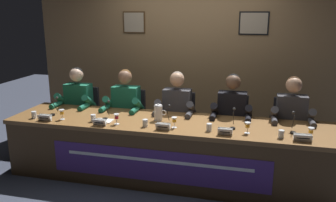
{
  "coord_description": "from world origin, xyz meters",
  "views": [
    {
      "loc": [
        0.94,
        -3.82,
        1.99
      ],
      "look_at": [
        0.0,
        0.0,
        0.97
      ],
      "focal_mm": 36.89,
      "sensor_mm": 36.0,
      "label": 1
    }
  ],
  "objects_px": {
    "water_cup_far_left": "(34,115)",
    "water_cup_right": "(209,128)",
    "chair_center": "(179,127)",
    "panelist_left": "(124,108)",
    "juice_glass_right": "(248,126)",
    "water_cup_far_right": "(281,135)",
    "chair_far_left": "(84,119)",
    "water_pitcher_central": "(158,113)",
    "nameplate_far_left": "(45,118)",
    "water_cup_left": "(93,118)",
    "panelist_right": "(231,115)",
    "juice_glass_far_left": "(62,113)",
    "panelist_far_left": "(76,105)",
    "microphone_left": "(106,113)",
    "chair_far_right": "(288,135)",
    "panelist_far_right": "(291,119)",
    "juice_glass_far_right": "(311,131)",
    "juice_glass_left": "(117,117)",
    "microphone_far_right": "(293,126)",
    "conference_table": "(166,141)",
    "nameplate_left": "(99,122)",
    "water_cup_center": "(145,123)",
    "nameplate_center": "(163,127)",
    "document_stack_left": "(104,121)",
    "nameplate_far_right": "(303,138)",
    "juice_glass_center": "(174,120)",
    "microphone_center": "(167,118)",
    "chair_right": "(231,131)",
    "chair_left": "(130,123)",
    "nameplate_right": "(225,132)"
  },
  "relations": [
    {
      "from": "water_cup_left",
      "to": "panelist_far_left",
      "type": "bearing_deg",
      "value": 131.7
    },
    {
      "from": "nameplate_left",
      "to": "water_cup_center",
      "type": "height_order",
      "value": "water_cup_center"
    },
    {
      "from": "water_pitcher_central",
      "to": "chair_left",
      "type": "bearing_deg",
      "value": 134.28
    },
    {
      "from": "water_cup_left",
      "to": "water_cup_far_right",
      "type": "height_order",
      "value": "same"
    },
    {
      "from": "panelist_left",
      "to": "water_cup_far_right",
      "type": "height_order",
      "value": "panelist_left"
    },
    {
      "from": "conference_table",
      "to": "juice_glass_far_left",
      "type": "distance_m",
      "value": 1.31
    },
    {
      "from": "nameplate_center",
      "to": "document_stack_left",
      "type": "height_order",
      "value": "nameplate_center"
    },
    {
      "from": "chair_far_left",
      "to": "nameplate_right",
      "type": "height_order",
      "value": "chair_far_left"
    },
    {
      "from": "juice_glass_far_left",
      "to": "microphone_center",
      "type": "relative_size",
      "value": 0.57
    },
    {
      "from": "juice_glass_right",
      "to": "water_cup_far_right",
      "type": "bearing_deg",
      "value": -10.35
    },
    {
      "from": "conference_table",
      "to": "panelist_far_left",
      "type": "xyz_separation_m",
      "value": [
        -1.44,
        0.54,
        0.21
      ]
    },
    {
      "from": "panelist_right",
      "to": "nameplate_far_left",
      "type": "bearing_deg",
      "value": -160.51
    },
    {
      "from": "nameplate_right",
      "to": "nameplate_far_right",
      "type": "distance_m",
      "value": 0.78
    },
    {
      "from": "juice_glass_far_right",
      "to": "water_cup_far_left",
      "type": "bearing_deg",
      "value": -179.22
    },
    {
      "from": "conference_table",
      "to": "panelist_far_right",
      "type": "bearing_deg",
      "value": 20.67
    },
    {
      "from": "juice_glass_center",
      "to": "panelist_far_left",
      "type": "bearing_deg",
      "value": 157.82
    },
    {
      "from": "juice_glass_center",
      "to": "document_stack_left",
      "type": "relative_size",
      "value": 0.59
    },
    {
      "from": "conference_table",
      "to": "water_cup_right",
      "type": "height_order",
      "value": "water_cup_right"
    },
    {
      "from": "nameplate_far_left",
      "to": "chair_center",
      "type": "distance_m",
      "value": 1.76
    },
    {
      "from": "water_cup_far_left",
      "to": "nameplate_far_right",
      "type": "relative_size",
      "value": 0.48
    },
    {
      "from": "water_cup_left",
      "to": "panelist_right",
      "type": "bearing_deg",
      "value": 22.22
    },
    {
      "from": "water_cup_far_left",
      "to": "water_cup_right",
      "type": "height_order",
      "value": "same"
    },
    {
      "from": "juice_glass_far_right",
      "to": "chair_right",
      "type": "bearing_deg",
      "value": 134.59
    },
    {
      "from": "chair_center",
      "to": "water_pitcher_central",
      "type": "distance_m",
      "value": 0.73
    },
    {
      "from": "chair_far_right",
      "to": "juice_glass_far_right",
      "type": "relative_size",
      "value": 7.36
    },
    {
      "from": "chair_far_left",
      "to": "nameplate_center",
      "type": "relative_size",
      "value": 5.66
    },
    {
      "from": "juice_glass_far_left",
      "to": "chair_center",
      "type": "bearing_deg",
      "value": 34.35
    },
    {
      "from": "microphone_center",
      "to": "chair_right",
      "type": "height_order",
      "value": "microphone_center"
    },
    {
      "from": "conference_table",
      "to": "nameplate_left",
      "type": "bearing_deg",
      "value": -162.2
    },
    {
      "from": "juice_glass_center",
      "to": "juice_glass_far_left",
      "type": "bearing_deg",
      "value": -178.9
    },
    {
      "from": "microphone_center",
      "to": "panelist_far_right",
      "type": "xyz_separation_m",
      "value": [
        1.42,
        0.53,
        -0.07
      ]
    },
    {
      "from": "panelist_right",
      "to": "water_pitcher_central",
      "type": "bearing_deg",
      "value": -153.85
    },
    {
      "from": "juice_glass_left",
      "to": "nameplate_right",
      "type": "height_order",
      "value": "juice_glass_left"
    },
    {
      "from": "water_cup_far_left",
      "to": "juice_glass_right",
      "type": "height_order",
      "value": "juice_glass_right"
    },
    {
      "from": "chair_far_left",
      "to": "water_pitcher_central",
      "type": "height_order",
      "value": "water_pitcher_central"
    },
    {
      "from": "chair_far_right",
      "to": "panelist_far_right",
      "type": "relative_size",
      "value": 0.74
    },
    {
      "from": "panelist_left",
      "to": "chair_center",
      "type": "xyz_separation_m",
      "value": [
        0.72,
        0.2,
        -0.28
      ]
    },
    {
      "from": "water_cup_center",
      "to": "nameplate_right",
      "type": "relative_size",
      "value": 0.55
    },
    {
      "from": "water_cup_left",
      "to": "water_cup_center",
      "type": "relative_size",
      "value": 1.0
    },
    {
      "from": "chair_center",
      "to": "panelist_left",
      "type": "bearing_deg",
      "value": -164.48
    },
    {
      "from": "nameplate_left",
      "to": "panelist_far_right",
      "type": "xyz_separation_m",
      "value": [
        2.16,
        0.78,
        -0.04
      ]
    },
    {
      "from": "juice_glass_left",
      "to": "microphone_far_right",
      "type": "xyz_separation_m",
      "value": [
        1.96,
        0.19,
        -0.01
      ]
    },
    {
      "from": "nameplate_left",
      "to": "water_cup_left",
      "type": "relative_size",
      "value": 1.84
    },
    {
      "from": "water_cup_far_left",
      "to": "microphone_left",
      "type": "xyz_separation_m",
      "value": [
        0.87,
        0.19,
        0.04
      ]
    },
    {
      "from": "water_cup_left",
      "to": "nameplate_center",
      "type": "relative_size",
      "value": 0.53
    },
    {
      "from": "nameplate_center",
      "to": "water_cup_far_right",
      "type": "height_order",
      "value": "water_cup_far_right"
    },
    {
      "from": "chair_far_right",
      "to": "water_cup_far_right",
      "type": "relative_size",
      "value": 10.74
    },
    {
      "from": "conference_table",
      "to": "nameplate_far_right",
      "type": "xyz_separation_m",
      "value": [
        1.48,
        -0.2,
        0.25
      ]
    },
    {
      "from": "water_cup_right",
      "to": "water_pitcher_central",
      "type": "relative_size",
      "value": 0.4
    },
    {
      "from": "nameplate_left",
      "to": "chair_left",
      "type": "bearing_deg",
      "value": 89.81
    }
  ]
}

